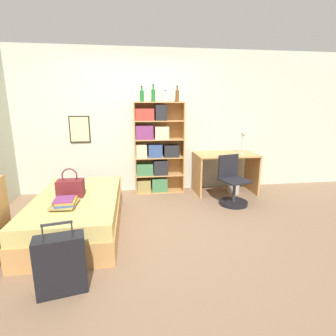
{
  "coord_description": "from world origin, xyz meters",
  "views": [
    {
      "loc": [
        -0.06,
        -3.32,
        1.58
      ],
      "look_at": [
        0.43,
        0.19,
        0.75
      ],
      "focal_mm": 28.0,
      "sensor_mm": 36.0,
      "label": 1
    }
  ],
  "objects_px": {
    "handbag": "(71,188)",
    "desk_lamp": "(244,137)",
    "bottle_green": "(142,96)",
    "bookcase": "(155,150)",
    "bed": "(78,213)",
    "book_stack_on_bed": "(65,203)",
    "bottle_brown": "(153,95)",
    "desk_chair": "(232,189)",
    "waste_bin": "(233,186)",
    "bottle_clear": "(165,97)",
    "desk": "(225,166)",
    "bottle_blue": "(177,96)",
    "suitcase": "(61,264)"
  },
  "relations": [
    {
      "from": "book_stack_on_bed",
      "to": "bottle_brown",
      "type": "height_order",
      "value": "bottle_brown"
    },
    {
      "from": "bottle_blue",
      "to": "desk_lamp",
      "type": "distance_m",
      "value": 1.41
    },
    {
      "from": "bottle_green",
      "to": "bottle_blue",
      "type": "height_order",
      "value": "bottle_blue"
    },
    {
      "from": "handbag",
      "to": "suitcase",
      "type": "xyz_separation_m",
      "value": [
        0.16,
        -1.23,
        -0.31
      ]
    },
    {
      "from": "desk_chair",
      "to": "bottle_brown",
      "type": "bearing_deg",
      "value": 146.01
    },
    {
      "from": "bed",
      "to": "bookcase",
      "type": "height_order",
      "value": "bookcase"
    },
    {
      "from": "bed",
      "to": "bottle_brown",
      "type": "relative_size",
      "value": 6.24
    },
    {
      "from": "bottle_brown",
      "to": "bottle_clear",
      "type": "distance_m",
      "value": 0.22
    },
    {
      "from": "waste_bin",
      "to": "bottle_blue",
      "type": "bearing_deg",
      "value": 165.92
    },
    {
      "from": "bottle_clear",
      "to": "desk_lamp",
      "type": "relative_size",
      "value": 0.43
    },
    {
      "from": "bottle_blue",
      "to": "bookcase",
      "type": "bearing_deg",
      "value": -179.94
    },
    {
      "from": "book_stack_on_bed",
      "to": "desk_lamp",
      "type": "relative_size",
      "value": 0.82
    },
    {
      "from": "book_stack_on_bed",
      "to": "desk_chair",
      "type": "xyz_separation_m",
      "value": [
        2.41,
        0.95,
        -0.24
      ]
    },
    {
      "from": "waste_bin",
      "to": "bottle_clear",
      "type": "bearing_deg",
      "value": 170.02
    },
    {
      "from": "bottle_green",
      "to": "bottle_brown",
      "type": "distance_m",
      "value": 0.21
    },
    {
      "from": "suitcase",
      "to": "desk_lamp",
      "type": "relative_size",
      "value": 1.41
    },
    {
      "from": "suitcase",
      "to": "bottle_clear",
      "type": "xyz_separation_m",
      "value": [
        1.24,
        2.6,
        1.48
      ]
    },
    {
      "from": "bottle_blue",
      "to": "bottle_brown",
      "type": "bearing_deg",
      "value": 177.28
    },
    {
      "from": "bottle_green",
      "to": "desk_lamp",
      "type": "bearing_deg",
      "value": -6.19
    },
    {
      "from": "handbag",
      "to": "bottle_brown",
      "type": "relative_size",
      "value": 1.25
    },
    {
      "from": "desk_chair",
      "to": "waste_bin",
      "type": "distance_m",
      "value": 0.61
    },
    {
      "from": "bed",
      "to": "desk_lamp",
      "type": "height_order",
      "value": "desk_lamp"
    },
    {
      "from": "bed",
      "to": "suitcase",
      "type": "xyz_separation_m",
      "value": [
        0.1,
        -1.24,
        0.04
      ]
    },
    {
      "from": "handbag",
      "to": "bookcase",
      "type": "bearing_deg",
      "value": 49.36
    },
    {
      "from": "handbag",
      "to": "desk_lamp",
      "type": "bearing_deg",
      "value": 22.87
    },
    {
      "from": "book_stack_on_bed",
      "to": "bottle_blue",
      "type": "distance_m",
      "value": 2.7
    },
    {
      "from": "bottle_green",
      "to": "bottle_brown",
      "type": "xyz_separation_m",
      "value": [
        0.2,
        0.05,
        0.01
      ]
    },
    {
      "from": "bottle_green",
      "to": "handbag",
      "type": "bearing_deg",
      "value": -125.59
    },
    {
      "from": "bottle_brown",
      "to": "waste_bin",
      "type": "distance_m",
      "value": 2.23
    },
    {
      "from": "suitcase",
      "to": "waste_bin",
      "type": "bearing_deg",
      "value": 43.6
    },
    {
      "from": "book_stack_on_bed",
      "to": "desk_chair",
      "type": "distance_m",
      "value": 2.6
    },
    {
      "from": "handbag",
      "to": "desk",
      "type": "relative_size",
      "value": 0.34
    },
    {
      "from": "bottle_brown",
      "to": "book_stack_on_bed",
      "type": "bearing_deg",
      "value": -123.69
    },
    {
      "from": "bed",
      "to": "desk",
      "type": "relative_size",
      "value": 1.68
    },
    {
      "from": "suitcase",
      "to": "desk_chair",
      "type": "xyz_separation_m",
      "value": [
        2.26,
        1.84,
        -0.01
      ]
    },
    {
      "from": "bottle_clear",
      "to": "desk",
      "type": "distance_m",
      "value": 1.66
    },
    {
      "from": "bookcase",
      "to": "bed",
      "type": "bearing_deg",
      "value": -129.32
    },
    {
      "from": "bottle_brown",
      "to": "bed",
      "type": "bearing_deg",
      "value": -128.49
    },
    {
      "from": "bed",
      "to": "desk_lamp",
      "type": "relative_size",
      "value": 4.04
    },
    {
      "from": "desk_lamp",
      "to": "bed",
      "type": "bearing_deg",
      "value": -156.83
    },
    {
      "from": "desk",
      "to": "bottle_brown",
      "type": "bearing_deg",
      "value": 170.69
    },
    {
      "from": "book_stack_on_bed",
      "to": "bookcase",
      "type": "xyz_separation_m",
      "value": [
        1.2,
        1.76,
        0.3
      ]
    },
    {
      "from": "bed",
      "to": "handbag",
      "type": "bearing_deg",
      "value": -171.19
    },
    {
      "from": "bed",
      "to": "bookcase",
      "type": "relative_size",
      "value": 1.12
    },
    {
      "from": "handbag",
      "to": "bottle_blue",
      "type": "relative_size",
      "value": 1.33
    },
    {
      "from": "bookcase",
      "to": "desk_chair",
      "type": "distance_m",
      "value": 1.55
    },
    {
      "from": "desk_chair",
      "to": "bed",
      "type": "bearing_deg",
      "value": -165.75
    },
    {
      "from": "bottle_blue",
      "to": "suitcase",
      "type": "bearing_deg",
      "value": -118.92
    },
    {
      "from": "book_stack_on_bed",
      "to": "waste_bin",
      "type": "distance_m",
      "value": 3.06
    },
    {
      "from": "book_stack_on_bed",
      "to": "suitcase",
      "type": "xyz_separation_m",
      "value": [
        0.15,
        -0.89,
        -0.24
      ]
    }
  ]
}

